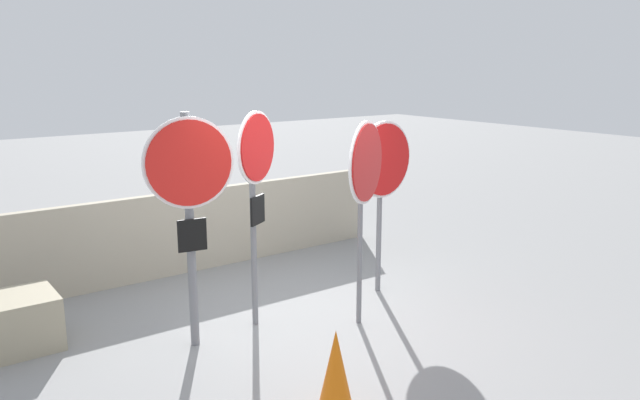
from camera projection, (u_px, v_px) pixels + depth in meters
ground_plane at (308, 323)px, 6.77m from camera, size 40.00×40.00×0.00m
fence_back at (209, 228)px, 8.52m from camera, size 5.38×0.12×1.11m
stop_sign_0 at (190, 189)px, 5.87m from camera, size 0.86×0.21×2.32m
stop_sign_1 at (256, 170)px, 6.37m from camera, size 0.65×0.41×2.30m
stop_sign_2 at (365, 174)px, 6.40m from camera, size 0.77×0.43×2.19m
stop_sign_3 at (384, 169)px, 7.36m from camera, size 0.91×0.16×2.10m
traffic_cone_0 at (336, 376)px, 4.86m from camera, size 0.38×0.38×0.76m
storage_crate at (9, 324)px, 6.08m from camera, size 0.89×0.68×0.54m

